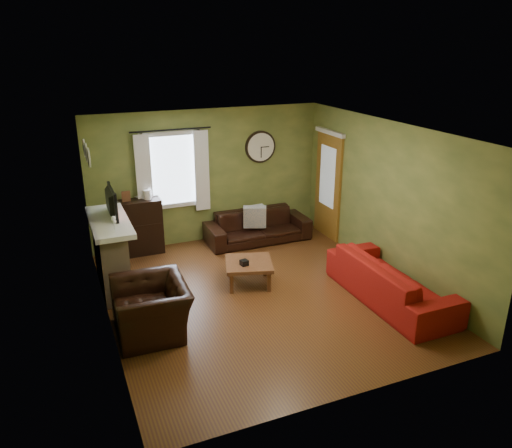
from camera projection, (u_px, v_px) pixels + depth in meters
name	position (u px, v px, depth m)	size (l,w,h in m)	color
floor	(260.00, 295.00, 7.91)	(4.60, 5.20, 0.00)	#573016
ceiling	(260.00, 131.00, 7.01)	(4.60, 5.20, 0.00)	white
wall_left	(101.00, 240.00, 6.63)	(0.00, 5.20, 2.60)	olive
wall_right	(387.00, 200.00, 8.29)	(0.00, 5.20, 2.60)	olive
wall_back	(208.00, 176.00, 9.71)	(4.60, 0.00, 2.60)	olive
wall_front	(358.00, 295.00, 5.21)	(4.60, 0.00, 2.60)	olive
fireplace	(111.00, 257.00, 7.96)	(0.40, 1.40, 1.10)	tan
firebox	(124.00, 269.00, 8.11)	(0.04, 0.60, 0.55)	black
mantel	(109.00, 222.00, 7.76)	(0.58, 1.60, 0.08)	white
tv	(108.00, 206.00, 7.83)	(0.60, 0.08, 0.35)	black
tv_screen	(113.00, 202.00, 7.83)	(0.02, 0.62, 0.36)	#994C3F
medallion_left	(89.00, 158.00, 7.00)	(0.28, 0.28, 0.03)	white
medallion_mid	(87.00, 153.00, 7.30)	(0.28, 0.28, 0.03)	white
medallion_right	(84.00, 148.00, 7.60)	(0.28, 0.28, 0.03)	white
window_pane	(172.00, 170.00, 9.37)	(1.00, 0.02, 1.30)	silver
curtain_rod	(171.00, 130.00, 9.01)	(0.03, 0.03, 1.50)	black
curtain_left	(144.00, 177.00, 9.10)	(0.28, 0.04, 1.55)	white
curtain_right	(202.00, 171.00, 9.50)	(0.28, 0.04, 1.55)	white
wall_clock	(261.00, 147.00, 9.89)	(0.64, 0.06, 0.64)	white
door	(328.00, 186.00, 9.97)	(0.05, 0.90, 2.10)	#8E6020
bookshelf	(138.00, 227.00, 9.28)	(0.88, 0.37, 1.05)	black
book	(139.00, 203.00, 9.23)	(0.18, 0.24, 0.02)	brown
sofa_brown	(258.00, 226.00, 9.94)	(2.06, 0.81, 0.60)	black
pillow_left	(255.00, 214.00, 9.91)	(0.36, 0.11, 0.36)	#9FA1A2
pillow_right	(255.00, 217.00, 9.74)	(0.44, 0.13, 0.44)	#9FA1A2
sofa_red	(391.00, 280.00, 7.65)	(2.32, 0.91, 0.68)	maroon
armchair	(151.00, 308.00, 6.81)	(1.11, 0.97, 0.72)	black
coffee_table	(249.00, 273.00, 8.21)	(0.75, 0.75, 0.40)	brown
tissue_box	(244.00, 265.00, 8.02)	(0.11, 0.11, 0.09)	black
wine_glass_a	(115.00, 226.00, 7.23)	(0.06, 0.06, 0.18)	white
wine_glass_b	(114.00, 223.00, 7.30)	(0.07, 0.07, 0.21)	white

